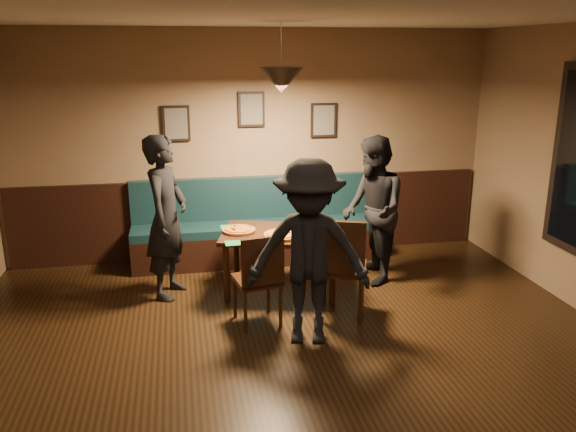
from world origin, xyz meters
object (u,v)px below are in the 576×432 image
Objects in this scene: booth_bench at (256,223)px; diner_right at (373,210)px; diner_front at (309,253)px; chair_near_right at (342,266)px; diner_left at (166,217)px; chair_near_left at (257,278)px; soda_glass at (338,231)px; tabasco_bottle at (331,226)px; dining_table at (282,262)px.

diner_right reaches higher than booth_bench.
diner_front reaches higher than diner_right.
chair_near_right reaches higher than booth_bench.
diner_right is at bearing -69.43° from diner_left.
chair_near_right is 0.62× the size of diner_right.
chair_near_left is 1.03m from soda_glass.
diner_left reaches higher than booth_bench.
chair_near_left is at bearing 145.99° from diner_front.
diner_left reaches higher than chair_near_right.
chair_near_right reaches higher than soda_glass.
chair_near_left reaches higher than tabasco_bottle.
diner_left is (-1.05, -0.84, 0.36)m from booth_bench.
booth_bench is 1.77m from chair_near_right.
soda_glass is (0.51, 0.84, -0.09)m from diner_front.
tabasco_bottle is (0.89, 0.64, 0.27)m from chair_near_left.
booth_bench is at bearing 108.35° from diner_front.
chair_near_right is (0.62, -1.65, 0.01)m from booth_bench.
diner_right is at bearing 64.47° from diner_front.
soda_glass reaches higher than tabasco_bottle.
diner_front is 11.87× the size of soda_glass.
diner_front is at bearing -113.28° from chair_near_right.
diner_left reaches higher than tabasco_bottle.
diner_front is at bearing -57.84° from chair_near_left.
diner_right is (0.57, 0.79, 0.31)m from chair_near_right.
soda_glass is (0.54, -0.29, 0.41)m from dining_table.
chair_near_right is (0.48, -0.68, 0.17)m from dining_table.
diner_front is (-1.02, -1.25, 0.01)m from diner_right.
tabasco_bottle is (-0.53, -0.18, -0.09)m from diner_right.
diner_right is 11.74× the size of soda_glass.
diner_right is (1.42, 0.82, 0.37)m from chair_near_left.
booth_bench is at bearing 113.38° from dining_table.
diner_right is (1.19, -0.86, 0.33)m from booth_bench.
chair_near_right is at bearing -99.21° from soda_glass.
tabasco_bottle is (0.53, -0.06, 0.40)m from dining_table.
diner_right is at bearing -35.68° from booth_bench.
chair_near_left is 7.58× the size of tabasco_bottle.
booth_bench is 2.14m from diner_front.
soda_glass is at bearing -82.86° from diner_left.
booth_bench reaches higher than chair_near_left.
chair_near_left is 0.55× the size of diner_front.
booth_bench is at bearing 72.15° from chair_near_left.
diner_right is at bearing 75.12° from chair_near_right.
booth_bench is at bearing 122.90° from tabasco_bottle.
booth_bench is 1.39m from diner_left.
diner_left is at bearing 174.99° from chair_near_right.
dining_table is at bearing 151.64° from soda_glass.
chair_near_right is 8.46× the size of tabasco_bottle.
tabasco_bottle is at bearing 78.97° from diner_front.
diner_left is (-0.83, 0.83, 0.40)m from chair_near_left.
dining_table is 0.85m from chair_near_right.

